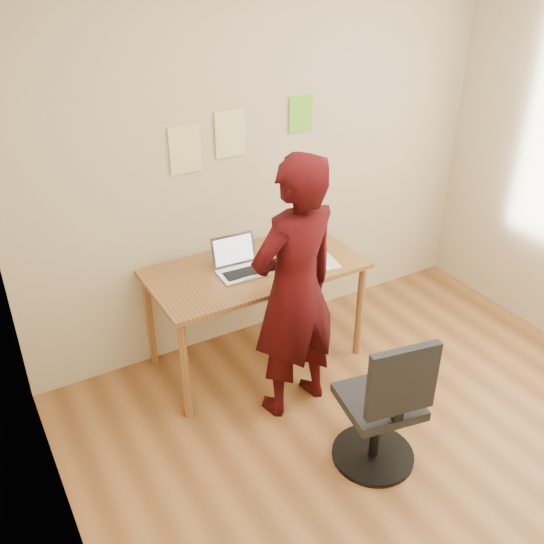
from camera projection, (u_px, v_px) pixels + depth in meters
room at (456, 263)px, 2.72m from camera, size 3.58×3.58×2.78m
desk at (256, 278)px, 3.98m from camera, size 1.40×0.70×0.74m
laptop at (239, 264)px, 3.87m from camera, size 0.31×0.28×0.21m
paper_sheet at (316, 259)px, 4.03m from camera, size 0.28×0.36×0.00m
phone at (288, 274)px, 3.85m from camera, size 0.12×0.15×0.01m
wall_note_left at (185, 150)px, 3.72m from camera, size 0.21×0.00×0.30m
wall_note_mid at (230, 134)px, 3.83m from camera, size 0.21×0.00×0.30m
wall_note_right at (301, 114)px, 4.03m from camera, size 0.18×0.00×0.24m
office_chair at (384, 412)px, 3.26m from camera, size 0.47×0.48×0.91m
person at (295, 291)px, 3.50m from camera, size 0.66×0.49×1.67m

